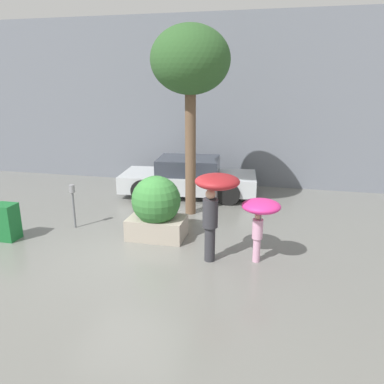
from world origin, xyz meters
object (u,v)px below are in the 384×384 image
Objects in this scene: street_tree at (190,64)px; parking_meter at (73,197)px; person_child at (260,212)px; parked_car_near at (189,178)px; planter_box at (156,208)px; person_adult at (215,195)px; newspaper_box at (6,222)px.

street_tree is 4.41× the size of parking_meter.
person_child reaches higher than parked_car_near.
parked_car_near is (-0.09, 3.73, -0.18)m from planter_box.
street_tree reaches higher than person_adult.
person_child is 1.58× the size of newspaper_box.
street_tree is at bearing 126.01° from person_adult.
person_child is (2.52, -0.82, 0.38)m from planter_box.
person_adult is 0.42× the size of parked_car_near.
person_adult reaches higher than parking_meter.
parking_meter is 1.31× the size of newspaper_box.
newspaper_box is (-1.21, -1.06, -0.40)m from parking_meter.
planter_box is 2.33m from parking_meter.
parking_meter is at bearing 41.38° from newspaper_box.
parked_car_near is 4.03m from street_tree.
person_adult reaches higher than newspaper_box.
planter_box is 0.30× the size of street_tree.
street_tree reaches higher than parking_meter.
planter_box is 1.33× the size of parking_meter.
parked_car_near is at bearing 123.31° from person_adult.
person_child is 0.31× the size of parked_car_near.
street_tree reaches higher than person_child.
person_adult is 4.12m from parking_meter.
planter_box is 3.73m from parked_car_near.
street_tree reaches higher than parked_car_near.
planter_box is at bearing -138.20° from person_child.
planter_box reaches higher than parked_car_near.
planter_box is 0.81× the size of person_adult.
newspaper_box is at bearing -143.87° from street_tree.
parking_meter is (-4.85, 0.96, -0.31)m from person_child.
parking_meter is at bearing 177.99° from person_adult.
street_tree is at bearing 78.37° from planter_box.
parked_car_near is 5.79m from newspaper_box.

